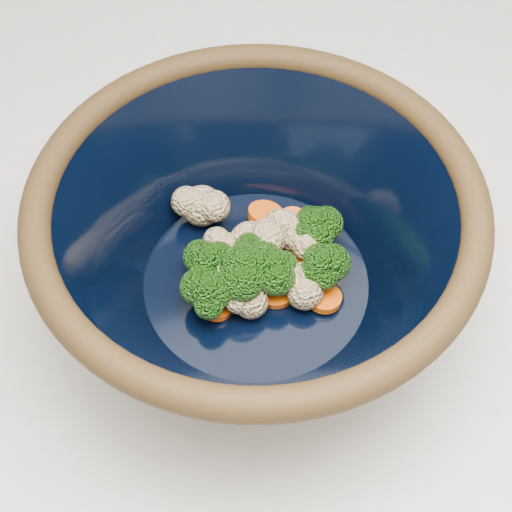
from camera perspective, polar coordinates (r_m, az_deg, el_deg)
name	(u,v)px	position (r m, az deg, el deg)	size (l,w,h in m)	color
mixing_bowl	(256,245)	(0.52, 0.00, 0.85)	(0.33, 0.33, 0.14)	black
vegetable_pile	(258,257)	(0.54, 0.17, -0.05)	(0.14, 0.14, 0.05)	#608442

